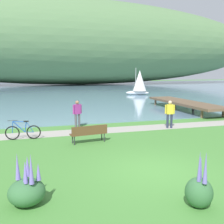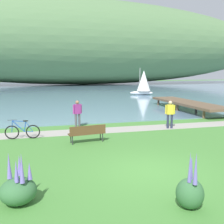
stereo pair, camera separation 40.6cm
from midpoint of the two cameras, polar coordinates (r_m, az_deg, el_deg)
name	(u,v)px [view 1 (the left image)]	position (r m, az deg, el deg)	size (l,w,h in m)	color
ground_plane	(156,171)	(9.39, 8.34, -12.70)	(200.00, 200.00, 0.00)	#478438
bay_water	(55,88)	(56.92, -12.53, 5.07)	(180.00, 80.00, 0.04)	#6B8EA8
distant_hillside	(78,43)	(75.01, -7.70, 14.85)	(116.53, 28.00, 23.04)	#567A4C
shoreline_path	(106,130)	(15.45, -1.99, -4.05)	(60.00, 1.50, 0.01)	#A39E93
park_bench_near_camera	(89,132)	(12.71, -6.00, -4.50)	(1.85, 0.72, 0.88)	brown
bicycle_leaning_near_bench	(23,132)	(14.15, -19.78, -4.12)	(1.77, 0.24, 1.01)	black
person_at_shoreline	(77,112)	(16.11, -8.36, -0.09)	(0.57, 0.34, 1.71)	#4C4C51
person_on_the_grass	(170,112)	(16.25, 11.90, -0.11)	(0.59, 0.32, 1.71)	#282D47
echium_bush_closest_to_camera	(199,191)	(7.16, 17.02, -16.25)	(0.70, 0.70, 1.54)	#386B3D
echium_bush_far_cluster	(27,190)	(7.39, -19.81, -15.91)	(0.95, 0.95, 1.45)	#386B3D
sailboat_nearest_to_shore	(139,82)	(39.69, 5.74, 6.53)	(3.57, 2.59, 4.04)	white
pier_dock	(184,103)	(24.43, 15.20, 1.99)	(2.40, 10.00, 0.80)	brown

